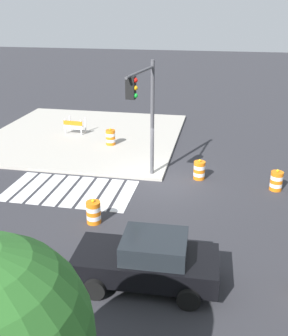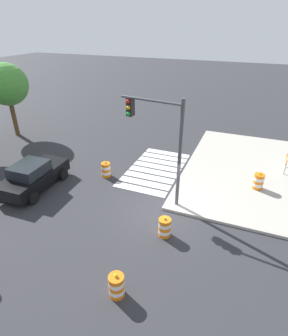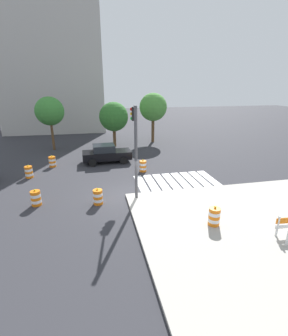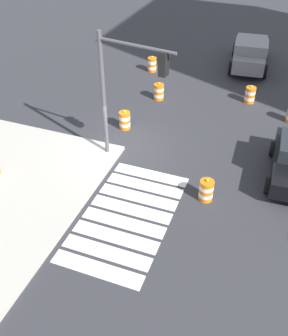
# 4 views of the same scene
# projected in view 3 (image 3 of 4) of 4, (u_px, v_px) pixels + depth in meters

# --- Properties ---
(ground_plane) EXTENTS (120.00, 120.00, 0.00)m
(ground_plane) POSITION_uv_depth(u_px,v_px,m) (126.00, 196.00, 15.51)
(ground_plane) COLOR #2D2D33
(sidewalk_corner) EXTENTS (12.00, 12.00, 0.15)m
(sidewalk_corner) POSITION_uv_depth(u_px,v_px,m) (274.00, 239.00, 11.11)
(sidewalk_corner) COLOR #ADA89E
(sidewalk_corner) RESTS_ON ground
(crosswalk_stripes) EXTENTS (5.85, 3.20, 0.02)m
(crosswalk_stripes) POSITION_uv_depth(u_px,v_px,m) (176.00, 181.00, 17.95)
(crosswalk_stripes) COLOR silver
(crosswalk_stripes) RESTS_ON ground
(sports_car) EXTENTS (4.36, 2.25, 1.63)m
(sports_car) POSITION_uv_depth(u_px,v_px,m) (106.00, 154.00, 22.01)
(sports_car) COLOR black
(sports_car) RESTS_ON ground
(traffic_barrel_near_corner) EXTENTS (0.56, 0.56, 1.02)m
(traffic_barrel_near_corner) POSITION_uv_depth(u_px,v_px,m) (98.00, 197.00, 14.36)
(traffic_barrel_near_corner) COLOR orange
(traffic_barrel_near_corner) RESTS_ON ground
(traffic_barrel_crosswalk_end) EXTENTS (0.56, 0.56, 1.02)m
(traffic_barrel_crosswalk_end) POSITION_uv_depth(u_px,v_px,m) (36.00, 198.00, 14.21)
(traffic_barrel_crosswalk_end) COLOR orange
(traffic_barrel_crosswalk_end) RESTS_ON ground
(traffic_barrel_median_near) EXTENTS (0.56, 0.56, 1.02)m
(traffic_barrel_median_near) POSITION_uv_depth(u_px,v_px,m) (29.00, 172.00, 18.43)
(traffic_barrel_median_near) COLOR orange
(traffic_barrel_median_near) RESTS_ON ground
(traffic_barrel_median_far) EXTENTS (0.56, 0.56, 1.02)m
(traffic_barrel_median_far) POSITION_uv_depth(u_px,v_px,m) (52.00, 162.00, 20.88)
(traffic_barrel_median_far) COLOR orange
(traffic_barrel_median_far) RESTS_ON ground
(traffic_barrel_lane_center) EXTENTS (0.56, 0.56, 1.02)m
(traffic_barrel_lane_center) POSITION_uv_depth(u_px,v_px,m) (143.00, 166.00, 19.76)
(traffic_barrel_lane_center) COLOR orange
(traffic_barrel_lane_center) RESTS_ON ground
(traffic_barrel_on_sidewalk) EXTENTS (0.56, 0.56, 1.02)m
(traffic_barrel_on_sidewalk) POSITION_uv_depth(u_px,v_px,m) (214.00, 216.00, 11.95)
(traffic_barrel_on_sidewalk) COLOR orange
(traffic_barrel_on_sidewalk) RESTS_ON sidewalk_corner
(traffic_light_pole) EXTENTS (0.69, 3.26, 5.50)m
(traffic_light_pole) POSITION_uv_depth(u_px,v_px,m) (135.00, 133.00, 14.87)
(traffic_light_pole) COLOR #4C4C51
(traffic_light_pole) RESTS_ON sidewalk_corner
(street_tree_streetside_near) EXTENTS (2.94, 2.94, 5.58)m
(street_tree_streetside_near) POSITION_uv_depth(u_px,v_px,m) (50.00, 111.00, 25.16)
(street_tree_streetside_near) COLOR brown
(street_tree_streetside_near) RESTS_ON ground
(street_tree_streetside_mid) EXTENTS (3.20, 3.20, 4.95)m
(street_tree_streetside_mid) POSITION_uv_depth(u_px,v_px,m) (114.00, 117.00, 26.87)
(street_tree_streetside_mid) COLOR brown
(street_tree_streetside_mid) RESTS_ON ground
(street_tree_streetside_far) EXTENTS (3.26, 3.26, 5.81)m
(street_tree_streetside_far) POSITION_uv_depth(u_px,v_px,m) (153.00, 107.00, 28.82)
(street_tree_streetside_far) COLOR brown
(street_tree_streetside_far) RESTS_ON ground
(office_building_far) EXTENTS (14.20, 10.29, 26.19)m
(office_building_far) POSITION_uv_depth(u_px,v_px,m) (50.00, 37.00, 34.78)
(office_building_far) COLOR #B2ADA8
(office_building_far) RESTS_ON ground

